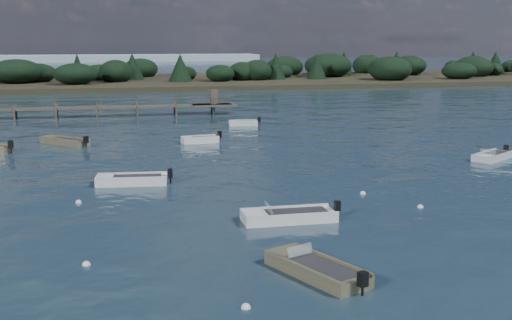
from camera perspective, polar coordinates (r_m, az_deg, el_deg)
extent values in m
plane|color=#152532|center=(84.83, -7.74, 4.94)|extent=(400.00, 400.00, 0.00)
cube|color=silver|center=(30.20, 2.93, -5.25)|extent=(4.38, 1.69, 0.64)
cube|color=silver|center=(29.72, -0.16, -4.75)|extent=(1.06, 1.49, 0.13)
cube|color=#242426|center=(30.21, 3.58, -4.66)|extent=(2.98, 1.34, 0.11)
cube|color=silver|center=(29.39, 3.33, -4.95)|extent=(4.37, 0.16, 0.13)
cube|color=silver|center=(30.81, 2.57, -4.20)|extent=(4.37, 0.16, 0.13)
cube|color=black|center=(30.76, 7.24, -4.09)|extent=(0.26, 0.31, 0.50)
cylinder|color=black|center=(30.88, 7.22, -4.88)|extent=(0.09, 0.09, 0.50)
cube|color=silver|center=(29.81, 1.16, -4.27)|extent=(0.16, 1.18, 0.38)
cube|color=silver|center=(48.42, 20.32, 0.16)|extent=(4.04, 3.33, 0.60)
cube|color=silver|center=(47.03, 19.62, 0.35)|extent=(1.49, 1.61, 0.12)
cube|color=#242426|center=(48.65, 20.49, 0.54)|extent=(2.84, 2.41, 0.10)
cube|color=silver|center=(48.09, 21.08, 0.47)|extent=(3.30, 2.19, 0.12)
cube|color=silver|center=(48.63, 19.62, 0.68)|extent=(3.30, 2.19, 0.12)
cube|color=black|center=(50.27, 21.34, 0.99)|extent=(0.36, 0.38, 0.47)
cylinder|color=black|center=(50.34, 21.31, 0.53)|extent=(0.12, 0.12, 0.47)
cube|color=silver|center=(47.55, 19.95, 0.69)|extent=(0.69, 0.96, 0.36)
cube|color=#716A4B|center=(53.97, -16.63, 1.43)|extent=(4.08, 4.21, 0.69)
cube|color=#716A4B|center=(55.25, -17.81, 1.99)|extent=(1.59, 1.59, 0.14)
cube|color=#242426|center=(53.64, -16.40, 1.74)|extent=(2.89, 2.97, 0.12)
cube|color=#716A4B|center=(53.54, -17.13, 1.77)|extent=(3.24, 3.40, 0.14)
cube|color=#716A4B|center=(54.28, -16.18, 1.93)|extent=(3.24, 3.40, 0.14)
cube|color=black|center=(52.00, -14.88, 1.76)|extent=(0.43, 0.43, 0.54)
cylinder|color=black|center=(52.08, -14.86, 1.25)|extent=(0.14, 0.14, 0.54)
cube|color=#716A4B|center=(23.56, 5.38, -9.95)|extent=(3.09, 4.48, 0.64)
cube|color=#716A4B|center=(24.58, 2.90, -8.10)|extent=(1.69, 1.48, 0.13)
cube|color=#242426|center=(23.22, 5.95, -9.49)|extent=(2.27, 3.12, 0.11)
cube|color=#716A4B|center=(22.98, 4.02, -9.47)|extent=(1.76, 3.92, 0.13)
cube|color=#716A4B|center=(23.89, 6.71, -8.73)|extent=(1.76, 3.92, 0.13)
cube|color=black|center=(21.83, 9.47, -10.40)|extent=(0.39, 0.36, 0.50)
cylinder|color=black|center=(21.99, 9.44, -11.47)|extent=(0.12, 0.12, 0.50)
cube|color=silver|center=(24.02, 3.93, -8.01)|extent=(1.09, 0.57, 0.38)
cube|color=silver|center=(38.34, -10.98, -1.98)|extent=(4.23, 2.01, 0.68)
cube|color=silver|center=(38.42, -13.30, -1.44)|extent=(1.13, 1.50, 0.14)
cube|color=#242426|center=(38.25, -10.51, -1.50)|extent=(2.89, 1.55, 0.12)
cube|color=silver|center=(37.56, -11.09, -1.62)|extent=(4.06, 0.58, 0.14)
cube|color=silver|center=(38.96, -10.92, -1.17)|extent=(4.06, 0.58, 0.14)
cube|color=black|center=(38.11, -7.63, -1.16)|extent=(0.31, 0.36, 0.53)
cylinder|color=black|center=(38.21, -7.62, -1.84)|extent=(0.11, 0.11, 0.53)
cube|color=black|center=(51.07, -20.97, 1.30)|extent=(0.38, 0.42, 0.58)
cylinder|color=black|center=(51.15, -20.93, 0.74)|extent=(0.13, 0.13, 0.58)
cube|color=silver|center=(52.80, -5.00, 1.64)|extent=(3.10, 1.59, 0.69)
cube|color=silver|center=(52.45, -6.18, 2.00)|extent=(0.85, 1.15, 0.14)
cube|color=#242426|center=(52.82, -4.76, 2.00)|extent=(2.13, 1.22, 0.12)
cube|color=silver|center=(52.23, -4.84, 1.99)|extent=(2.95, 0.53, 0.14)
cube|color=silver|center=(53.25, -5.16, 2.15)|extent=(2.95, 0.53, 0.14)
cube|color=black|center=(53.21, -3.25, 2.30)|extent=(0.32, 0.37, 0.54)
cylinder|color=black|center=(53.28, -3.24, 1.80)|extent=(0.11, 0.11, 0.54)
cube|color=silver|center=(63.17, -1.15, 3.16)|extent=(2.87, 1.39, 0.65)
cube|color=silver|center=(63.03, -2.11, 3.49)|extent=(0.76, 1.06, 0.13)
cube|color=#242426|center=(63.16, -0.96, 3.44)|extent=(1.97, 1.07, 0.11)
cube|color=silver|center=(62.63, -1.11, 3.45)|extent=(2.77, 0.39, 0.13)
cube|color=silver|center=(63.62, -1.20, 3.56)|extent=(2.77, 0.39, 0.13)
cube|color=black|center=(63.29, 0.28, 3.63)|extent=(0.29, 0.34, 0.51)
cylinder|color=black|center=(63.35, 0.28, 3.23)|extent=(0.10, 0.10, 0.51)
sphere|color=silver|center=(20.84, -0.92, -13.02)|extent=(0.32, 0.32, 0.32)
sphere|color=silver|center=(33.57, 14.39, -4.10)|extent=(0.32, 0.32, 0.32)
sphere|color=silver|center=(34.68, -15.50, -3.68)|extent=(0.32, 0.32, 0.32)
sphere|color=silver|center=(55.38, -6.57, 1.93)|extent=(0.32, 0.32, 0.32)
sphere|color=silver|center=(35.78, 9.47, -2.99)|extent=(0.32, 0.32, 0.32)
sphere|color=silver|center=(25.31, -14.86, -9.02)|extent=(0.32, 0.32, 0.32)
cube|color=#4B4337|center=(73.37, -3.76, 4.91)|extent=(5.00, 3.20, 0.18)
cube|color=#4B4337|center=(73.29, -3.77, 5.61)|extent=(0.80, 0.80, 1.60)
cylinder|color=#4B4337|center=(72.32, -20.71, 3.68)|extent=(0.20, 0.20, 2.20)
cylinder|color=#4B4337|center=(74.01, -20.54, 3.83)|extent=(0.20, 0.20, 2.20)
cylinder|color=#4B4337|center=(71.87, -17.33, 3.84)|extent=(0.20, 0.20, 2.20)
cylinder|color=#4B4337|center=(73.56, -17.24, 4.00)|extent=(0.20, 0.20, 2.20)
cylinder|color=#4B4337|center=(71.67, -13.93, 4.00)|extent=(0.20, 0.20, 2.20)
cylinder|color=#4B4337|center=(73.37, -13.91, 4.15)|extent=(0.20, 0.20, 2.20)
cylinder|color=#4B4337|center=(71.72, -10.51, 4.14)|extent=(0.20, 0.20, 2.20)
cylinder|color=#4B4337|center=(73.42, -10.57, 4.28)|extent=(0.20, 0.20, 2.20)
cylinder|color=#4B4337|center=(72.02, -7.11, 4.26)|extent=(0.20, 0.20, 2.20)
cylinder|color=#4B4337|center=(73.71, -7.25, 4.40)|extent=(0.20, 0.20, 2.20)
cylinder|color=#4B4337|center=(72.58, -3.75, 4.37)|extent=(0.20, 0.20, 2.20)
cylinder|color=#4B4337|center=(74.25, -3.96, 4.51)|extent=(0.20, 0.20, 2.20)
cube|color=black|center=(128.56, 1.80, 6.96)|extent=(190.00, 40.00, 1.60)
ellipsoid|color=black|center=(128.41, 1.81, 8.21)|extent=(180.50, 36.00, 4.40)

